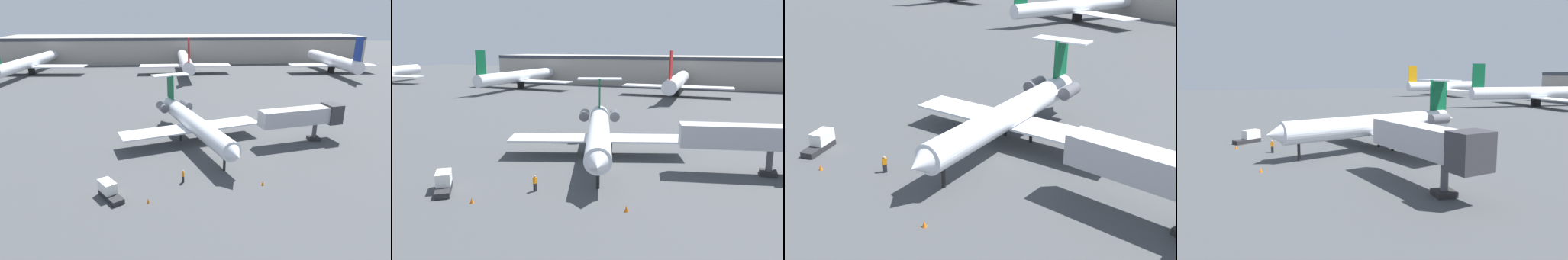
% 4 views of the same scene
% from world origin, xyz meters
% --- Properties ---
extents(ground_plane, '(400.00, 400.00, 0.10)m').
position_xyz_m(ground_plane, '(0.00, 0.00, -0.05)').
color(ground_plane, '#424447').
extents(regional_jet, '(23.58, 29.04, 9.39)m').
position_xyz_m(regional_jet, '(-2.14, 3.84, 3.51)').
color(regional_jet, silver).
rests_on(regional_jet, ground_plane).
extents(jet_bridge, '(14.43, 6.04, 6.02)m').
position_xyz_m(jet_bridge, '(16.39, 2.98, 4.33)').
color(jet_bridge, '#ADADB2').
rests_on(jet_bridge, ground_plane).
extents(ground_crew_marshaller, '(0.30, 0.42, 1.69)m').
position_xyz_m(ground_crew_marshaller, '(-4.07, -10.18, 0.86)').
color(ground_crew_marshaller, black).
rests_on(ground_crew_marshaller, ground_plane).
extents(baggage_tug_lead, '(3.47, 4.07, 1.90)m').
position_xyz_m(baggage_tug_lead, '(-12.75, -13.30, 0.84)').
color(baggage_tug_lead, '#262628').
rests_on(baggage_tug_lead, ground_plane).
extents(traffic_cone_near, '(0.36, 0.36, 0.55)m').
position_xyz_m(traffic_cone_near, '(-8.16, -14.91, 0.28)').
color(traffic_cone_near, orange).
rests_on(traffic_cone_near, ground_plane).
extents(traffic_cone_mid, '(0.36, 0.36, 0.55)m').
position_xyz_m(traffic_cone_mid, '(5.77, -11.63, 0.28)').
color(traffic_cone_mid, orange).
rests_on(traffic_cone_mid, ground_plane).
extents(terminal_building, '(148.82, 23.35, 10.62)m').
position_xyz_m(terminal_building, '(0.00, 101.74, 5.32)').
color(terminal_building, '#9E998E').
rests_on(terminal_building, ground_plane).
extents(parked_airliner_west_mid, '(37.06, 43.91, 13.11)m').
position_xyz_m(parked_airliner_west_mid, '(-53.35, 70.49, 4.14)').
color(parked_airliner_west_mid, silver).
rests_on(parked_airliner_west_mid, ground_plane).
extents(parked_airliner_centre, '(31.21, 37.06, 13.22)m').
position_xyz_m(parked_airliner_centre, '(-0.90, 68.94, 4.20)').
color(parked_airliner_centre, white).
rests_on(parked_airliner_centre, ground_plane).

